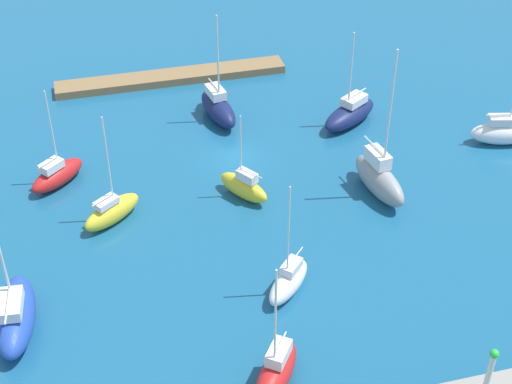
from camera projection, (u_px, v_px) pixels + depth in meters
The scene contains 13 objects.
water at pixel (236, 157), 68.77m from camera, with size 160.00×160.00×0.00m, color #19567F.
pier_dock at pixel (172, 77), 79.79m from camera, with size 23.69×2.63×0.80m, color olive.
harbor_beacon at pixel (490, 369), 45.09m from camera, with size 0.56×0.56×3.73m.
sailboat_white_inner_mooring at pixel (503, 132), 69.96m from camera, with size 6.28×3.42×9.01m.
sailboat_yellow_lone_north at pixel (112, 211), 60.93m from camera, with size 5.38×4.54×9.60m.
sailboat_navy_outer_mooring at pixel (218, 107), 73.23m from camera, with size 3.36×6.94×10.78m.
sailboat_red_lone_south at pixel (276, 372), 47.88m from camera, with size 4.80×5.64×10.07m.
sailboat_gray_east_end at pixel (379, 178), 63.63m from camera, with size 3.16×7.17×13.40m.
sailboat_blue_by_breakwater at pixel (15, 315), 51.47m from camera, with size 3.25×7.69×12.46m.
sailboat_white_along_channel at pixel (289, 281), 54.63m from camera, with size 4.58×4.70×9.52m.
sailboat_yellow_near_pier at pixel (244, 186), 63.48m from camera, with size 4.00×4.89×7.77m.
sailboat_navy_mid_basin at pixel (350, 113), 72.69m from camera, with size 7.03×5.74×9.51m.
sailboat_red_far_south at pixel (57, 174), 64.96m from camera, with size 5.35×5.00×8.90m.
Camera 1 is at (12.20, 55.47, 38.94)m, focal length 54.21 mm.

